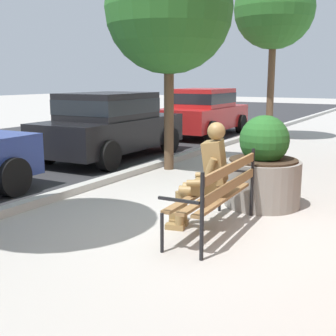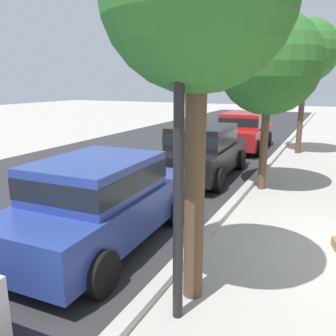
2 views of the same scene
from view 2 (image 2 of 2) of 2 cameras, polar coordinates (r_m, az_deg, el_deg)
The scene contains 8 objects.
street_surface at distance 9.46m, azimuth -20.06°, elevation -4.15°, with size 60.00×9.00×0.01m, color #2D2D30.
curb_stone at distance 7.06m, azimuth 7.48°, elevation -9.00°, with size 60.00×0.20×0.12m, color #B2AFA8.
street_tree_down_street at distance 9.39m, azimuth 16.19°, elevation 16.00°, with size 2.56×2.56×4.52m.
street_tree_far_corner at distance 14.95m, azimuth 21.62°, elevation 17.19°, with size 2.40×2.40×5.14m.
parked_car_blue at distance 6.11m, azimuth -10.92°, elevation -4.99°, with size 4.16×2.03×1.56m.
parked_car_black at distance 10.45m, azimuth 5.68°, elevation 3.00°, with size 4.16×2.03×1.56m.
parked_car_red at distance 15.17m, azimuth 12.21°, elevation 6.10°, with size 4.16×2.03×1.56m.
lamp_post at distance 3.74m, azimuth 1.81°, elevation 10.30°, with size 0.32×0.32×3.90m.
Camera 2 is at (-6.21, 0.92, 2.77)m, focal length 37.43 mm.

